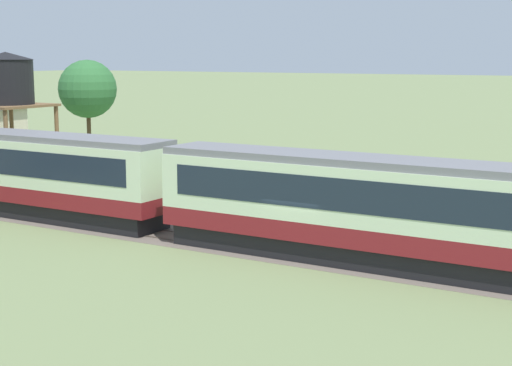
# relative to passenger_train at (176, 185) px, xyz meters

# --- Properties ---
(ground_plane) EXTENTS (600.00, 600.00, 0.00)m
(ground_plane) POSITION_rel_passenger_train_xyz_m (6.67, -0.38, -2.38)
(ground_plane) COLOR #707F51
(passenger_train) EXTENTS (86.64, 2.88, 4.29)m
(passenger_train) POSITION_rel_passenger_train_xyz_m (0.00, 0.00, 0.00)
(passenger_train) COLOR maroon
(passenger_train) RESTS_ON ground_plane
(railway_track) EXTENTS (153.59, 3.60, 0.04)m
(railway_track) POSITION_rel_passenger_train_xyz_m (5.26, 0.00, -2.37)
(railway_track) COLOR #665B51
(railway_track) RESTS_ON ground_plane
(water_tower) EXTENTS (4.85, 4.85, 8.43)m
(water_tower) POSITION_rel_passenger_train_xyz_m (-19.63, 7.89, 4.07)
(water_tower) COLOR brown
(water_tower) RESTS_ON ground_plane
(yard_tree_1) EXTENTS (4.86, 4.86, 7.85)m
(yard_tree_1) POSITION_rel_passenger_train_xyz_m (-24.92, 21.16, 3.02)
(yard_tree_1) COLOR #4C3823
(yard_tree_1) RESTS_ON ground_plane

